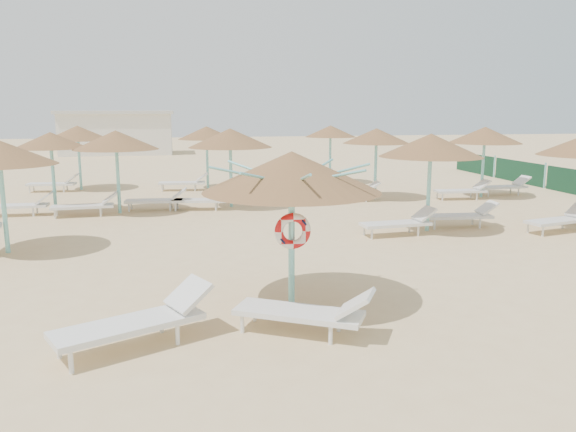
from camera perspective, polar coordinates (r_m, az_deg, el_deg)
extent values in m
plane|color=#D9BA84|center=(10.15, -1.89, -8.57)|extent=(120.00, 120.00, 0.00)
cylinder|color=#79D2D2|center=(9.55, 0.36, -2.78)|extent=(0.11, 0.11, 2.25)
cone|color=#906039|center=(9.34, 0.37, 4.54)|extent=(3.00, 3.00, 0.67)
cylinder|color=#79D2D2|center=(9.37, 0.37, 3.01)|extent=(0.20, 0.20, 0.12)
cylinder|color=#79D2D2|center=(9.51, 4.46, 4.31)|extent=(1.35, 0.04, 0.35)
cylinder|color=#79D2D2|center=(9.92, 2.58, 4.61)|extent=(0.99, 0.99, 0.35)
cylinder|color=#79D2D2|center=(10.02, -0.41, 4.68)|extent=(0.04, 1.35, 0.35)
cylinder|color=#79D2D2|center=(9.74, -3.01, 4.49)|extent=(0.99, 0.99, 0.35)
cylinder|color=#79D2D2|center=(9.24, -3.83, 4.13)|extent=(1.35, 0.04, 0.35)
cylinder|color=#79D2D2|center=(8.78, -2.12, 3.80)|extent=(0.99, 0.99, 0.35)
cylinder|color=#79D2D2|center=(8.68, 1.27, 3.72)|extent=(0.04, 1.35, 0.35)
cylinder|color=#79D2D2|center=(8.99, 4.04, 3.94)|extent=(0.99, 0.99, 0.35)
torus|color=red|center=(9.40, 0.49, -1.54)|extent=(0.62, 0.15, 0.62)
cylinder|color=silver|center=(7.99, -21.19, -13.66)|extent=(0.07, 0.07, 0.31)
cylinder|color=silver|center=(8.49, -22.25, -12.26)|extent=(0.07, 0.07, 0.31)
cylinder|color=silver|center=(8.46, -11.16, -11.71)|extent=(0.07, 0.07, 0.31)
cylinder|color=silver|center=(8.94, -12.75, -10.54)|extent=(0.07, 0.07, 0.31)
cube|color=silver|center=(8.41, -15.88, -10.61)|extent=(2.21, 1.55, 0.09)
cube|color=silver|center=(8.67, -10.08, -7.81)|extent=(0.78, 0.84, 0.41)
cylinder|color=silver|center=(8.74, -4.66, -10.87)|extent=(0.06, 0.06, 0.29)
cylinder|color=silver|center=(9.19, -3.41, -9.76)|extent=(0.06, 0.06, 0.29)
cylinder|color=silver|center=(8.34, 4.34, -11.98)|extent=(0.06, 0.06, 0.29)
cylinder|color=silver|center=(8.80, 5.16, -10.73)|extent=(0.06, 0.06, 0.29)
cube|color=silver|center=(8.64, 1.09, -9.80)|extent=(2.01, 1.51, 0.08)
cube|color=silver|center=(8.35, 6.89, -8.81)|extent=(0.73, 0.78, 0.37)
cylinder|color=#79D2D2|center=(14.76, -26.91, 0.99)|extent=(0.11, 0.11, 2.30)
cylinder|color=#79D2D2|center=(14.64, -27.25, 4.85)|extent=(0.20, 0.20, 0.12)
cylinder|color=#79D2D2|center=(19.96, -22.73, 3.60)|extent=(0.11, 0.11, 2.30)
cone|color=#906039|center=(19.86, -22.99, 7.11)|extent=(2.33, 2.33, 0.52)
cylinder|color=#79D2D2|center=(19.88, -22.94, 6.45)|extent=(0.20, 0.20, 0.12)
cylinder|color=silver|center=(19.60, -24.46, 0.35)|extent=(0.06, 0.06, 0.28)
cylinder|color=silver|center=(20.08, -24.14, 0.61)|extent=(0.06, 0.06, 0.28)
cube|color=silver|center=(19.94, -25.87, 0.93)|extent=(1.90, 0.63, 0.08)
cube|color=silver|center=(19.71, -23.54, 1.72)|extent=(0.49, 0.60, 0.36)
cylinder|color=#79D2D2|center=(25.29, -20.41, 5.11)|extent=(0.11, 0.11, 2.30)
cone|color=#906039|center=(25.21, -20.60, 7.91)|extent=(2.67, 2.67, 0.60)
cylinder|color=#79D2D2|center=(25.22, -20.56, 7.37)|extent=(0.20, 0.20, 0.12)
cylinder|color=silver|center=(25.21, -24.77, 2.46)|extent=(0.06, 0.06, 0.28)
cylinder|color=silver|center=(25.68, -24.43, 2.62)|extent=(0.06, 0.06, 0.28)
cylinder|color=silver|center=(24.82, -21.82, 2.56)|extent=(0.06, 0.06, 0.28)
cylinder|color=silver|center=(25.30, -21.52, 2.73)|extent=(0.06, 0.06, 0.28)
cube|color=silver|center=(25.19, -22.90, 3.01)|extent=(1.94, 0.78, 0.08)
cube|color=silver|center=(24.93, -21.07, 3.62)|extent=(0.53, 0.64, 0.36)
cylinder|color=#79D2D2|center=(19.61, -5.82, 4.26)|extent=(0.11, 0.11, 2.30)
cone|color=#906039|center=(19.51, -5.90, 7.90)|extent=(2.88, 2.88, 0.65)
cylinder|color=#79D2D2|center=(19.52, -5.88, 7.18)|extent=(0.20, 0.20, 0.12)
cylinder|color=silver|center=(19.14, -11.37, 0.89)|extent=(0.06, 0.06, 0.28)
cylinder|color=silver|center=(19.63, -11.16, 1.14)|extent=(0.06, 0.06, 0.28)
cylinder|color=silver|center=(18.99, -7.34, 0.94)|extent=(0.06, 0.06, 0.28)
cylinder|color=silver|center=(19.48, -7.23, 1.19)|extent=(0.06, 0.06, 0.28)
cube|color=silver|center=(19.26, -8.93, 1.57)|extent=(1.97, 0.88, 0.08)
cube|color=silver|center=(19.15, -6.42, 2.31)|extent=(0.57, 0.66, 0.36)
cylinder|color=#79D2D2|center=(24.32, -8.20, 5.47)|extent=(0.11, 0.11, 2.30)
cone|color=#906039|center=(24.24, -8.28, 8.37)|extent=(2.42, 2.42, 0.54)
cylinder|color=#79D2D2|center=(24.25, -8.26, 7.82)|extent=(0.20, 0.20, 0.12)
cylinder|color=silver|center=(23.83, -12.67, 2.77)|extent=(0.06, 0.06, 0.28)
cylinder|color=silver|center=(24.33, -12.55, 2.93)|extent=(0.06, 0.06, 0.28)
cylinder|color=silver|center=(23.72, -9.43, 2.85)|extent=(0.06, 0.06, 0.28)
cylinder|color=silver|center=(24.22, -9.37, 3.01)|extent=(0.06, 0.06, 0.28)
cube|color=silver|center=(23.98, -10.73, 3.32)|extent=(1.94, 0.77, 0.08)
cube|color=silver|center=(23.91, -8.71, 3.94)|extent=(0.53, 0.64, 0.36)
cylinder|color=#79D2D2|center=(16.07, 14.10, 2.55)|extent=(0.11, 0.11, 2.30)
cone|color=#906039|center=(15.95, 14.31, 6.98)|extent=(2.82, 2.82, 0.64)
cylinder|color=#79D2D2|center=(15.96, 14.27, 6.11)|extent=(0.20, 0.20, 0.12)
cylinder|color=silver|center=(14.89, 8.52, -1.83)|extent=(0.06, 0.06, 0.28)
cylinder|color=silver|center=(15.34, 7.76, -1.44)|extent=(0.06, 0.06, 0.28)
cylinder|color=silver|center=(15.49, 13.09, -1.51)|extent=(0.06, 0.06, 0.28)
cylinder|color=silver|center=(15.92, 12.23, -1.14)|extent=(0.06, 0.06, 0.28)
cube|color=silver|center=(15.41, 10.88, -0.79)|extent=(1.94, 0.77, 0.08)
cube|color=silver|center=(15.76, 13.68, 0.24)|extent=(0.53, 0.64, 0.36)
cylinder|color=silver|center=(16.46, 14.66, -0.85)|extent=(0.06, 0.06, 0.28)
cylinder|color=silver|center=(16.92, 14.06, -0.51)|extent=(0.06, 0.06, 0.28)
cylinder|color=silver|center=(16.99, 18.92, -0.73)|extent=(0.06, 0.06, 0.28)
cylinder|color=silver|center=(17.44, 18.23, -0.41)|extent=(0.06, 0.06, 0.28)
cube|color=silver|center=(16.96, 16.92, -0.02)|extent=(1.94, 0.77, 0.08)
cube|color=silver|center=(17.27, 19.55, 0.82)|extent=(0.53, 0.64, 0.36)
cylinder|color=#79D2D2|center=(21.50, 8.88, 4.76)|extent=(0.11, 0.11, 2.30)
cone|color=#906039|center=(21.41, 8.97, 8.05)|extent=(2.51, 2.51, 0.57)
cylinder|color=#79D2D2|center=(21.42, 8.96, 7.42)|extent=(0.20, 0.20, 0.12)
cylinder|color=silver|center=(20.50, 4.31, 1.72)|extent=(0.06, 0.06, 0.28)
cylinder|color=silver|center=(20.99, 4.05, 1.94)|extent=(0.06, 0.06, 0.28)
cylinder|color=silver|center=(20.80, 7.96, 1.78)|extent=(0.06, 0.06, 0.28)
cylinder|color=silver|center=(21.28, 7.62, 1.99)|extent=(0.06, 0.06, 0.28)
cube|color=silver|center=(20.88, 6.34, 2.35)|extent=(1.94, 0.76, 0.08)
cube|color=silver|center=(21.06, 8.61, 3.03)|extent=(0.53, 0.63, 0.36)
cylinder|color=#79D2D2|center=(25.91, 4.30, 5.87)|extent=(0.11, 0.11, 2.30)
cone|color=#906039|center=(25.83, 4.34, 8.59)|extent=(2.32, 2.32, 0.52)
cylinder|color=#79D2D2|center=(25.84, 4.33, 8.08)|extent=(0.20, 0.20, 0.12)
cylinder|color=silver|center=(25.17, 0.25, 3.45)|extent=(0.06, 0.06, 0.28)
cylinder|color=silver|center=(25.66, 0.34, 3.59)|extent=(0.06, 0.06, 0.28)
cylinder|color=silver|center=(25.10, 3.33, 3.41)|extent=(0.06, 0.06, 0.28)
cylinder|color=silver|center=(25.59, 3.36, 3.55)|extent=(0.06, 0.06, 0.28)
cube|color=silver|center=(25.34, 2.10, 3.90)|extent=(2.00, 1.12, 0.08)
cube|color=silver|center=(25.29, 4.04, 4.41)|extent=(0.63, 0.71, 0.36)
cylinder|color=silver|center=(16.51, 24.47, -1.45)|extent=(0.06, 0.06, 0.28)
cylinder|color=silver|center=(16.84, 23.20, -1.13)|extent=(0.06, 0.06, 0.28)
cylinder|color=silver|center=(17.84, 26.14, -0.73)|extent=(0.06, 0.06, 0.28)
cube|color=silver|center=(17.24, 25.66, -0.45)|extent=(1.99, 1.04, 0.08)
cylinder|color=silver|center=(19.04, 27.19, -0.16)|extent=(0.06, 0.06, 0.28)
cylinder|color=#79D2D2|center=(22.99, 19.18, 4.68)|extent=(0.11, 0.11, 2.30)
cone|color=#906039|center=(22.90, 19.37, 7.77)|extent=(2.77, 2.77, 0.62)
cylinder|color=#79D2D2|center=(22.91, 19.34, 7.16)|extent=(0.20, 0.20, 0.12)
cylinder|color=silver|center=(21.68, 15.42, 1.86)|extent=(0.06, 0.06, 0.28)
cylinder|color=silver|center=(22.14, 14.92, 2.06)|extent=(0.06, 0.06, 0.28)
cylinder|color=silver|center=(22.24, 18.63, 1.90)|extent=(0.06, 0.06, 0.28)
cylinder|color=silver|center=(22.69, 18.08, 2.10)|extent=(0.06, 0.06, 0.28)
cube|color=silver|center=(22.21, 17.10, 2.44)|extent=(1.93, 0.74, 0.08)
cube|color=silver|center=(22.54, 19.11, 3.06)|extent=(0.52, 0.63, 0.36)
cylinder|color=silver|center=(23.27, 19.70, 2.20)|extent=(0.06, 0.06, 0.28)
cylinder|color=silver|center=(23.68, 19.03, 2.39)|extent=(0.06, 0.06, 0.28)
cylinder|color=silver|center=(24.05, 22.37, 2.28)|extent=(0.06, 0.06, 0.28)
cylinder|color=silver|center=(24.45, 21.67, 2.46)|extent=(0.06, 0.06, 0.28)
cube|color=silver|center=(23.90, 20.99, 2.77)|extent=(1.93, 0.74, 0.08)
cube|color=silver|center=(24.38, 22.66, 3.36)|extent=(0.52, 0.63, 0.36)
cylinder|color=#79D2D2|center=(19.15, -16.88, 3.70)|extent=(0.11, 0.11, 2.30)
cone|color=#906039|center=(19.05, -17.09, 7.40)|extent=(2.72, 2.72, 0.61)
cylinder|color=#79D2D2|center=(19.06, -17.05, 6.68)|extent=(0.20, 0.20, 0.12)
cylinder|color=silver|center=(18.89, -22.59, 0.13)|extent=(0.06, 0.06, 0.28)
cylinder|color=silver|center=(19.37, -22.43, 0.40)|extent=(0.06, 0.06, 0.28)
cylinder|color=silver|center=(18.77, -18.50, 0.34)|extent=(0.06, 0.06, 0.28)
cylinder|color=silver|center=(19.26, -18.44, 0.60)|extent=(0.06, 0.06, 0.28)
cube|color=silver|center=(19.02, -20.16, 0.92)|extent=(1.94, 0.78, 0.08)
cube|color=silver|center=(18.93, -17.64, 1.77)|extent=(0.53, 0.64, 0.36)
cylinder|color=silver|center=(19.38, -15.86, 0.81)|extent=(0.06, 0.06, 0.28)
cylinder|color=silver|center=(19.87, -15.62, 1.06)|extent=(0.06, 0.06, 0.28)
cylinder|color=silver|center=(19.20, -11.88, 0.90)|extent=(0.06, 0.06, 0.28)
cylinder|color=silver|center=(19.69, -11.74, 1.15)|extent=(0.06, 0.06, 0.28)
cube|color=silver|center=(19.48, -13.44, 1.51)|extent=(1.94, 0.78, 0.08)
cube|color=silver|center=(19.35, -10.98, 2.27)|extent=(0.53, 0.64, 0.36)
cube|color=silver|center=(44.72, -16.93, 7.96)|extent=(8.00, 4.00, 3.00)
cube|color=beige|center=(44.69, -17.04, 10.04)|extent=(8.40, 4.40, 0.25)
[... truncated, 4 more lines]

